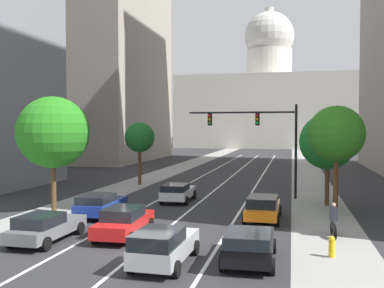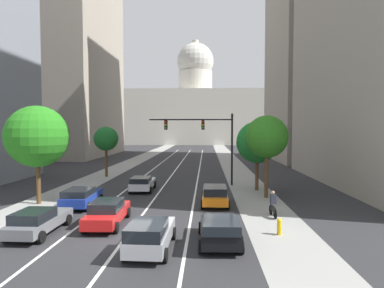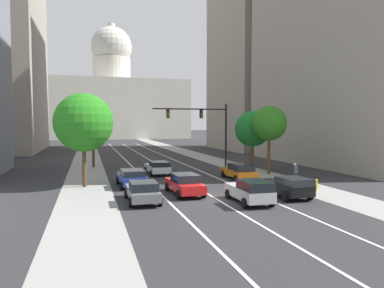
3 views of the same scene
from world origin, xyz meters
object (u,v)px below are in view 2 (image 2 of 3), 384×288
(cyclist, at_px, (273,204))
(street_tree_mid_right, at_px, (257,142))
(car_orange, at_px, (215,195))
(street_tree_near_left, at_px, (37,137))
(fire_hydrant, at_px, (279,226))
(car_black, at_px, (219,229))
(car_blue, at_px, (81,197))
(car_white, at_px, (142,183))
(car_silver, at_px, (150,234))
(street_tree_mid_left, at_px, (106,139))
(street_tree_near_right, at_px, (267,137))
(car_red, at_px, (107,212))
(car_gray, at_px, (38,221))
(traffic_signal_mast, at_px, (206,134))
(capitol_building, at_px, (195,111))

(cyclist, bearing_deg, street_tree_mid_right, -6.83)
(car_orange, bearing_deg, street_tree_near_left, 91.94)
(fire_hydrant, relative_size, street_tree_near_left, 0.12)
(car_black, height_order, car_orange, car_orange)
(car_blue, distance_m, street_tree_near_left, 5.80)
(car_black, relative_size, street_tree_near_left, 0.57)
(car_white, bearing_deg, cyclist, -130.57)
(car_orange, height_order, car_blue, car_orange)
(car_white, distance_m, fire_hydrant, 15.49)
(car_silver, relative_size, car_blue, 1.00)
(car_black, xyz_separation_m, street_tree_mid_left, (-12.61, 22.17, 3.74))
(street_tree_near_left, bearing_deg, street_tree_near_right, 9.56)
(car_silver, xyz_separation_m, street_tree_mid_right, (7.36, 15.53, 3.67))
(car_black, bearing_deg, street_tree_near_left, 57.63)
(car_red, xyz_separation_m, cyclist, (10.27, 2.24, 0.08))
(car_orange, bearing_deg, car_black, -179.33)
(car_silver, bearing_deg, car_gray, 72.70)
(street_tree_mid_right, distance_m, street_tree_near_right, 3.36)
(car_silver, height_order, traffic_signal_mast, traffic_signal_mast)
(car_orange, xyz_separation_m, cyclist, (3.71, -3.26, 0.08))
(street_tree_near_right, height_order, street_tree_mid_left, street_tree_near_right)
(car_red, height_order, street_tree_mid_left, street_tree_mid_left)
(street_tree_mid_right, xyz_separation_m, street_tree_near_left, (-17.58, -6.31, 0.68))
(car_silver, bearing_deg, street_tree_near_right, -30.57)
(car_black, distance_m, car_red, 7.21)
(car_silver, distance_m, street_tree_mid_right, 17.57)
(traffic_signal_mast, bearing_deg, car_white, -149.75)
(car_black, bearing_deg, car_blue, 52.31)
(car_silver, distance_m, fire_hydrant, 7.13)
(car_white, bearing_deg, street_tree_near_left, 126.16)
(cyclist, bearing_deg, traffic_signal_mast, 15.81)
(car_red, distance_m, car_white, 10.56)
(street_tree_mid_right, bearing_deg, car_silver, -115.37)
(traffic_signal_mast, bearing_deg, car_black, -87.76)
(car_gray, bearing_deg, fire_hydrant, -87.48)
(car_red, height_order, street_tree_near_left, street_tree_near_left)
(street_tree_near_right, xyz_separation_m, street_tree_near_left, (-17.85, -3.01, 0.09))
(capitol_building, distance_m, car_orange, 101.54)
(car_blue, xyz_separation_m, street_tree_mid_right, (13.91, 7.20, 3.72))
(fire_hydrant, bearing_deg, cyclist, 83.85)
(car_white, relative_size, car_silver, 0.99)
(capitol_building, relative_size, street_tree_mid_right, 7.65)
(car_black, relative_size, fire_hydrant, 4.75)
(car_red, relative_size, street_tree_mid_right, 0.74)
(street_tree_near_right, bearing_deg, car_silver, -121.97)
(capitol_building, bearing_deg, car_silver, -89.15)
(street_tree_mid_right, bearing_deg, car_red, -132.79)
(car_red, bearing_deg, street_tree_mid_right, -44.78)
(car_silver, height_order, street_tree_near_left, street_tree_near_left)
(car_blue, relative_size, street_tree_near_left, 0.58)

